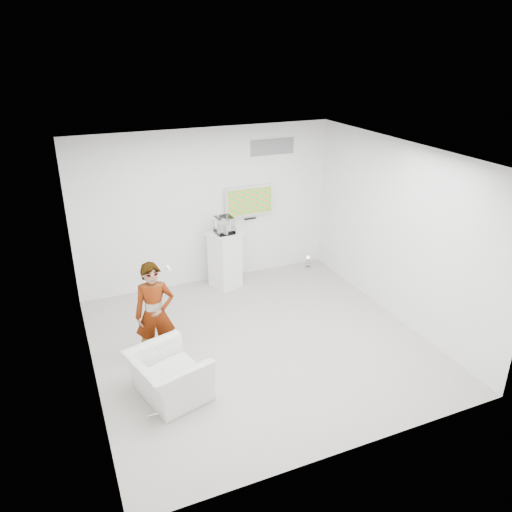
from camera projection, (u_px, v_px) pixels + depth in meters
name	position (u px, v px, depth m)	size (l,w,h in m)	color
room	(259.00, 256.00, 7.34)	(5.01, 5.01, 3.00)	#B0ACA1
tv	(249.00, 201.00, 9.70)	(1.00, 0.08, 0.60)	silver
logo_decal	(272.00, 147.00, 9.51)	(0.90, 0.02, 0.30)	slate
person	(155.00, 314.00, 7.19)	(0.58, 0.38, 1.58)	silver
armchair	(169.00, 376.00, 6.62)	(0.99, 0.87, 0.64)	silver
pedestal	(225.00, 260.00, 9.57)	(0.53, 0.53, 1.09)	white
floor_uplight	(308.00, 262.00, 10.49)	(0.16, 0.16, 0.26)	silver
vitrine	(224.00, 225.00, 9.29)	(0.32, 0.32, 0.32)	white
console	(224.00, 228.00, 9.32)	(0.04, 0.14, 0.19)	white
wii_remote	(168.00, 268.00, 7.13)	(0.04, 0.16, 0.04)	white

